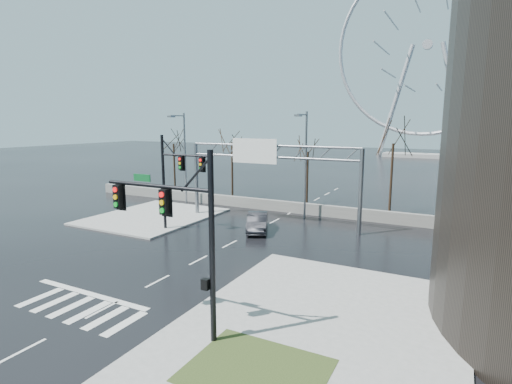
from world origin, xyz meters
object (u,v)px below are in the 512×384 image
Objects in this scene: signal_mast_near at (183,226)px; ferris_wheel at (427,52)px; sign_gantry at (266,166)px; signal_mast_far at (174,174)px; car at (257,222)px.

signal_mast_near is 0.16× the size of ferris_wheel.
ferris_wheel is at bearing 90.08° from signal_mast_near.
sign_gantry is at bearing -93.84° from ferris_wheel.
ferris_wheel reaches higher than signal_mast_far.
signal_mast_near is 0.49× the size of sign_gantry.
signal_mast_far reaches higher than car.
car is at bearing -93.35° from ferris_wheel.
sign_gantry is 5.22m from car.
ferris_wheel is at bearing 82.80° from signal_mast_far.
ferris_wheel is (10.87, 86.04, 21.30)m from signal_mast_far.
signal_mast_near is 19.79m from sign_gantry.
signal_mast_far is at bearing 130.26° from signal_mast_near.
signal_mast_far is 7.96m from car.
signal_mast_near and signal_mast_far have the same top height.
signal_mast_far is (-11.01, 13.00, -0.04)m from signal_mast_near.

